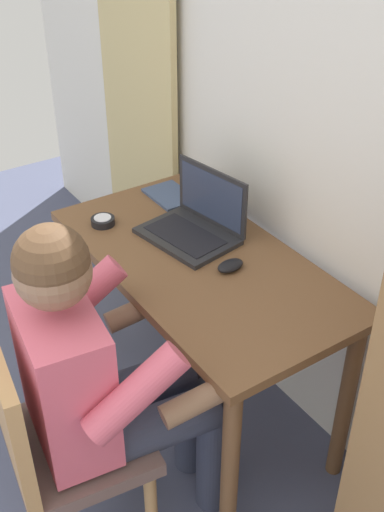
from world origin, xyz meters
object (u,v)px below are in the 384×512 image
object	(u,v)px
person_seated	(107,373)
computer_mouse	(230,266)
chair	(54,437)
desk_clock	(103,221)
desk	(200,284)
notebook_pad	(170,195)
laptop	(196,222)

from	to	relation	value
person_seated	computer_mouse	distance (m)	0.57
chair	desk_clock	world-z (taller)	chair
desk	notebook_pad	world-z (taller)	notebook_pad
laptop	person_seated	bearing A→B (deg)	-55.67
desk	notebook_pad	bearing A→B (deg)	161.08
desk	person_seated	world-z (taller)	person_seated
person_seated	laptop	bearing A→B (deg)	124.33
desk	laptop	size ratio (longest dim) A/B	3.13
person_seated	computer_mouse	bearing A→B (deg)	104.24
laptop	notebook_pad	distance (m)	0.31
person_seated	notebook_pad	xyz separation A→B (m)	(-0.69, 0.65, 0.08)
person_seated	chair	bearing A→B (deg)	-96.65
chair	person_seated	size ratio (longest dim) A/B	0.73
person_seated	computer_mouse	xyz separation A→B (m)	(-0.14, 0.54, 0.09)
computer_mouse	notebook_pad	bearing A→B (deg)	166.04
laptop	notebook_pad	bearing A→B (deg)	165.82
laptop	chair	bearing A→B (deg)	-63.86
desk	laptop	distance (m)	0.23
person_seated	notebook_pad	size ratio (longest dim) A/B	5.69
person_seated	computer_mouse	world-z (taller)	person_seated
chair	notebook_pad	xyz separation A→B (m)	(-0.67, 0.83, 0.26)
desk	person_seated	distance (m)	0.56
laptop	notebook_pad	size ratio (longest dim) A/B	1.79
person_seated	desk_clock	bearing A→B (deg)	153.43
computer_mouse	laptop	bearing A→B (deg)	170.20
laptop	notebook_pad	world-z (taller)	laptop
desk	person_seated	xyz separation A→B (m)	(0.25, -0.50, 0.04)
notebook_pad	person_seated	bearing A→B (deg)	-42.84
chair	notebook_pad	distance (m)	1.10
computer_mouse	desk_clock	size ratio (longest dim) A/B	1.11
notebook_pad	desk	bearing A→B (deg)	-18.51
desk	person_seated	bearing A→B (deg)	-63.01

